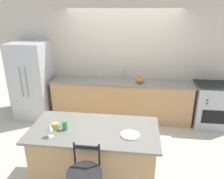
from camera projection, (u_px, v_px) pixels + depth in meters
The scene contains 12 objects.
ground_plane at pixel (119, 125), 4.97m from camera, with size 18.00×18.00×0.00m, color beige.
wall_back at pixel (123, 60), 5.10m from camera, with size 6.00×0.07×2.70m.
back_counter at pixel (121, 100), 5.13m from camera, with size 3.20×0.63×0.94m.
sink_faucet at pixel (122, 73), 5.09m from camera, with size 0.02×0.13×0.22m.
kitchen_island at pixel (95, 156), 3.22m from camera, with size 1.81×0.92×0.93m.
refrigerator at pixel (33, 81), 5.12m from camera, with size 0.79×0.80×1.80m.
oven_range at pixel (211, 105), 4.84m from camera, with size 0.76×0.70×0.97m.
dinner_plate at pixel (130, 135), 2.90m from camera, with size 0.27×0.27×0.02m.
wine_glass at pixel (50, 127), 2.83m from camera, with size 0.08×0.08×0.20m.
coffee_mug at pixel (55, 126), 3.03m from camera, with size 0.13×0.10×0.09m.
tumbler_cup at pixel (65, 125), 3.01m from camera, with size 0.07×0.07×0.13m.
pumpkin_decoration at pixel (140, 80), 4.82m from camera, with size 0.17×0.17×0.15m.
Camera 1 is at (0.37, -4.34, 2.53)m, focal length 35.00 mm.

